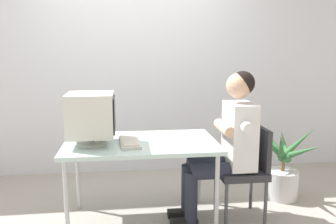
{
  "coord_description": "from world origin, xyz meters",
  "views": [
    {
      "loc": [
        -0.13,
        -2.91,
        1.5
      ],
      "look_at": [
        0.23,
        0.0,
        0.98
      ],
      "focal_mm": 37.46,
      "sensor_mm": 36.0,
      "label": 1
    }
  ],
  "objects_px": {
    "office_chair": "(247,166)",
    "crt_monitor": "(91,115)",
    "desk": "(141,147)",
    "potted_plant": "(283,170)",
    "keyboard": "(129,141)",
    "person_seated": "(227,140)"
  },
  "relations": [
    {
      "from": "crt_monitor",
      "to": "keyboard",
      "type": "relative_size",
      "value": 0.89
    },
    {
      "from": "potted_plant",
      "to": "crt_monitor",
      "type": "bearing_deg",
      "value": -168.54
    },
    {
      "from": "person_seated",
      "to": "potted_plant",
      "type": "bearing_deg",
      "value": 28.14
    },
    {
      "from": "desk",
      "to": "person_seated",
      "type": "relative_size",
      "value": 0.97
    },
    {
      "from": "keyboard",
      "to": "person_seated",
      "type": "height_order",
      "value": "person_seated"
    },
    {
      "from": "office_chair",
      "to": "desk",
      "type": "bearing_deg",
      "value": 177.2
    },
    {
      "from": "crt_monitor",
      "to": "keyboard",
      "type": "bearing_deg",
      "value": 2.99
    },
    {
      "from": "crt_monitor",
      "to": "potted_plant",
      "type": "relative_size",
      "value": 0.54
    },
    {
      "from": "desk",
      "to": "potted_plant",
      "type": "height_order",
      "value": "potted_plant"
    },
    {
      "from": "office_chair",
      "to": "potted_plant",
      "type": "xyz_separation_m",
      "value": [
        0.52,
        0.38,
        -0.19
      ]
    },
    {
      "from": "desk",
      "to": "keyboard",
      "type": "height_order",
      "value": "keyboard"
    },
    {
      "from": "crt_monitor",
      "to": "person_seated",
      "type": "xyz_separation_m",
      "value": [
        1.15,
        -0.0,
        -0.24
      ]
    },
    {
      "from": "desk",
      "to": "crt_monitor",
      "type": "height_order",
      "value": "crt_monitor"
    },
    {
      "from": "office_chair",
      "to": "crt_monitor",
      "type": "bearing_deg",
      "value": 179.99
    },
    {
      "from": "person_seated",
      "to": "potted_plant",
      "type": "xyz_separation_m",
      "value": [
        0.7,
        0.38,
        -0.44
      ]
    },
    {
      "from": "keyboard",
      "to": "office_chair",
      "type": "bearing_deg",
      "value": -0.89
    },
    {
      "from": "person_seated",
      "to": "crt_monitor",
      "type": "bearing_deg",
      "value": 179.99
    },
    {
      "from": "crt_monitor",
      "to": "potted_plant",
      "type": "distance_m",
      "value": 2.01
    },
    {
      "from": "crt_monitor",
      "to": "keyboard",
      "type": "height_order",
      "value": "crt_monitor"
    },
    {
      "from": "desk",
      "to": "crt_monitor",
      "type": "xyz_separation_m",
      "value": [
        -0.4,
        -0.05,
        0.3
      ]
    },
    {
      "from": "office_chair",
      "to": "keyboard",
      "type": "bearing_deg",
      "value": 179.11
    },
    {
      "from": "keyboard",
      "to": "office_chair",
      "type": "relative_size",
      "value": 0.57
    }
  ]
}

